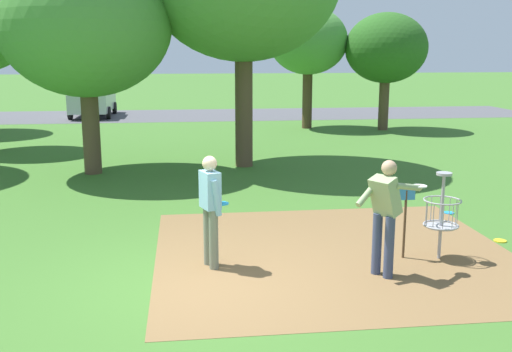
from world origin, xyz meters
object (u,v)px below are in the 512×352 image
object	(u,v)px
frisbee_near_basket	(449,213)
player_foreground_watching	(211,205)
player_throwing	(385,210)
tree_far_left	(85,24)
tree_mid_center	(386,49)
frisbee_mid_grass	(500,241)
tree_far_center	(308,42)
parked_car_leftmost	(93,98)
disc_golf_basket	(438,212)

from	to	relation	value
frisbee_near_basket	player_foreground_watching	bearing A→B (deg)	-153.71
player_throwing	tree_far_left	xyz separation A→B (m)	(-5.28, 8.10, 2.92)
tree_far_left	tree_mid_center	bearing A→B (deg)	35.81
player_foreground_watching	frisbee_mid_grass	distance (m)	5.13
tree_far_center	parked_car_leftmost	bearing A→B (deg)	148.89
disc_golf_basket	tree_far_center	bearing A→B (deg)	85.35
player_throwing	tree_far_center	size ratio (longest dim) A/B	0.34
disc_golf_basket	tree_mid_center	world-z (taller)	tree_mid_center
disc_golf_basket	player_throwing	distance (m)	1.24
player_foreground_watching	parked_car_leftmost	distance (m)	22.43
frisbee_near_basket	tree_far_left	xyz separation A→B (m)	(-7.73, 5.00, 3.89)
player_throwing	tree_far_center	xyz separation A→B (m)	(2.37, 16.72, 2.62)
player_throwing	tree_mid_center	bearing A→B (deg)	71.11
frisbee_mid_grass	parked_car_leftmost	bearing A→B (deg)	114.86
player_throwing	tree_far_left	world-z (taller)	tree_far_left
player_foreground_watching	tree_far_left	bearing A→B (deg)	110.72
parked_car_leftmost	tree_far_center	bearing A→B (deg)	-31.11
frisbee_near_basket	parked_car_leftmost	size ratio (longest dim) A/B	0.05
frisbee_near_basket	parked_car_leftmost	xyz separation A→B (m)	(-9.78, 19.47, 0.91)
player_throwing	tree_far_left	distance (m)	10.10
player_foreground_watching	tree_mid_center	distance (m)	17.23
player_throwing	tree_far_center	distance (m)	17.09
tree_mid_center	parked_car_leftmost	xyz separation A→B (m)	(-12.74, 6.76, -2.39)
frisbee_near_basket	tree_mid_center	world-z (taller)	tree_mid_center
player_foreground_watching	parked_car_leftmost	world-z (taller)	parked_car_leftmost
frisbee_near_basket	parked_car_leftmost	world-z (taller)	parked_car_leftmost
player_throwing	frisbee_near_basket	bearing A→B (deg)	51.71
frisbee_mid_grass	tree_far_center	distance (m)	15.85
tree_mid_center	parked_car_leftmost	world-z (taller)	tree_mid_center
player_foreground_watching	frisbee_near_basket	bearing A→B (deg)	26.29
disc_golf_basket	tree_far_center	size ratio (longest dim) A/B	0.28
disc_golf_basket	tree_mid_center	xyz separation A→B (m)	(4.35, 15.22, 2.56)
frisbee_mid_grass	parked_car_leftmost	size ratio (longest dim) A/B	0.05
player_foreground_watching	tree_far_left	size ratio (longest dim) A/B	0.29
player_foreground_watching	parked_car_leftmost	size ratio (longest dim) A/B	0.41
disc_golf_basket	parked_car_leftmost	size ratio (longest dim) A/B	0.33
tree_far_center	player_throwing	bearing A→B (deg)	-98.07
player_throwing	frisbee_mid_grass	distance (m)	3.01
player_throwing	frisbee_mid_grass	world-z (taller)	player_throwing
tree_far_center	parked_car_leftmost	world-z (taller)	tree_far_center
tree_mid_center	disc_golf_basket	bearing A→B (deg)	-105.95
player_foreground_watching	tree_mid_center	size ratio (longest dim) A/B	0.36
frisbee_near_basket	tree_far_left	distance (m)	9.99
frisbee_mid_grass	player_throwing	bearing A→B (deg)	-153.20
tree_mid_center	tree_far_left	distance (m)	13.19
player_foreground_watching	tree_far_center	xyz separation A→B (m)	(4.84, 16.05, 2.63)
player_foreground_watching	tree_mid_center	bearing A→B (deg)	62.51
tree_far_left	parked_car_leftmost	distance (m)	14.92
frisbee_near_basket	tree_far_left	world-z (taller)	tree_far_left
tree_far_left	parked_car_leftmost	world-z (taller)	tree_far_left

